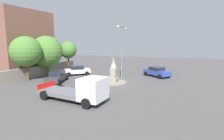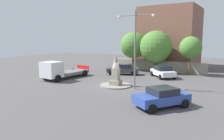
% 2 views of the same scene
% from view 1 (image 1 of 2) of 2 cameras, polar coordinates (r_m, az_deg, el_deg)
% --- Properties ---
extents(ground_plane, '(80.00, 80.00, 0.00)m').
position_cam_1_polar(ground_plane, '(22.34, 0.47, -4.20)').
color(ground_plane, '#4F4C4C').
extents(traffic_island, '(3.37, 3.37, 0.12)m').
position_cam_1_polar(traffic_island, '(22.32, 0.47, -4.05)').
color(traffic_island, gray).
rests_on(traffic_island, ground).
extents(monument, '(1.05, 1.05, 3.27)m').
position_cam_1_polar(monument, '(22.02, 0.48, -0.12)').
color(monument, gray).
rests_on(monument, traffic_island).
extents(streetlamp, '(3.70, 0.28, 7.64)m').
position_cam_1_polar(streetlamp, '(23.76, 3.21, 7.88)').
color(streetlamp, slate).
rests_on(streetlamp, ground).
extents(car_white_waiting, '(3.85, 4.19, 1.44)m').
position_cam_1_polar(car_white_waiting, '(28.07, -11.29, -0.05)').
color(car_white_waiting, silver).
rests_on(car_white_waiting, ground).
extents(car_blue_approaching, '(3.92, 4.27, 1.46)m').
position_cam_1_polar(car_blue_approaching, '(27.04, 14.41, -0.51)').
color(car_blue_approaching, '#2D479E').
rests_on(car_blue_approaching, ground).
extents(car_dark_grey_near_island, '(4.61, 2.91, 1.48)m').
position_cam_1_polar(car_dark_grey_near_island, '(23.53, -17.47, -2.06)').
color(car_dark_grey_near_island, '#38383D').
rests_on(car_dark_grey_near_island, ground).
extents(truck_white_parked_left, '(3.19, 6.62, 2.26)m').
position_cam_1_polar(truck_white_parked_left, '(15.27, -9.66, -6.55)').
color(truck_white_parked_left, silver).
rests_on(truck_white_parked_left, ground).
extents(stone_boundary_wall, '(14.18, 2.08, 1.59)m').
position_cam_1_polar(stone_boundary_wall, '(29.32, -21.57, -0.05)').
color(stone_boundary_wall, gray).
rests_on(stone_boundary_wall, ground).
extents(corner_building, '(9.66, 9.36, 10.07)m').
position_cam_1_polar(corner_building, '(33.46, -28.85, 7.81)').
color(corner_building, brown).
rests_on(corner_building, ground).
extents(tree_near_wall, '(4.69, 4.69, 6.09)m').
position_cam_1_polar(tree_near_wall, '(28.32, -20.50, 5.69)').
color(tree_near_wall, brown).
rests_on(tree_near_wall, ground).
extents(tree_mid_cluster, '(4.06, 4.06, 5.93)m').
position_cam_1_polar(tree_mid_cluster, '(25.92, -26.26, 5.41)').
color(tree_mid_cluster, brown).
rests_on(tree_mid_cluster, ground).
extents(tree_far_corner, '(2.95, 2.95, 5.24)m').
position_cam_1_polar(tree_far_corner, '(31.96, -14.14, 6.32)').
color(tree_far_corner, brown).
rests_on(tree_far_corner, ground).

